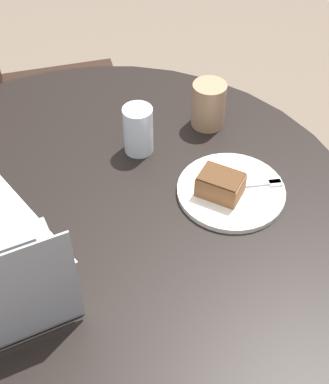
% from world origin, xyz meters
% --- Properties ---
extents(ground_plane, '(12.00, 12.00, 0.00)m').
position_xyz_m(ground_plane, '(0.00, 0.00, 0.00)').
color(ground_plane, '#6B5B4C').
extents(dining_table, '(1.12, 1.12, 0.74)m').
position_xyz_m(dining_table, '(0.00, 0.00, 0.59)').
color(dining_table, black).
rests_on(dining_table, ground_plane).
extents(chair, '(0.59, 0.59, 0.92)m').
position_xyz_m(chair, '(-0.71, 0.42, 0.48)').
color(chair, black).
rests_on(chair, ground_plane).
extents(plate, '(0.23, 0.23, 0.01)m').
position_xyz_m(plate, '(0.17, 0.23, 0.74)').
color(plate, silver).
rests_on(plate, dining_table).
extents(cake_slice, '(0.10, 0.08, 0.05)m').
position_xyz_m(cake_slice, '(0.16, 0.21, 0.77)').
color(cake_slice, brown).
rests_on(cake_slice, plate).
extents(fork, '(0.13, 0.14, 0.00)m').
position_xyz_m(fork, '(0.20, 0.27, 0.75)').
color(fork, silver).
rests_on(fork, plate).
extents(coffee_glass, '(0.08, 0.08, 0.11)m').
position_xyz_m(coffee_glass, '(-0.01, 0.39, 0.79)').
color(coffee_glass, '#997556').
rests_on(coffee_glass, dining_table).
extents(water_glass, '(0.07, 0.07, 0.11)m').
position_xyz_m(water_glass, '(-0.07, 0.22, 0.79)').
color(water_glass, silver).
rests_on(water_glass, dining_table).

